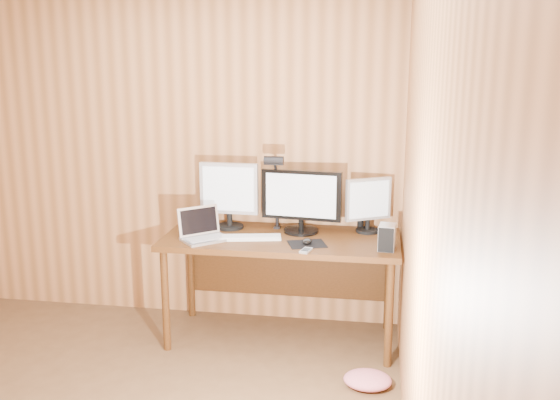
% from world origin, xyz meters
% --- Properties ---
extents(room_shell, '(4.00, 4.00, 4.00)m').
position_xyz_m(room_shell, '(0.00, 0.00, 1.25)').
color(room_shell, brown).
rests_on(room_shell, ground).
extents(desk, '(1.60, 0.70, 0.75)m').
position_xyz_m(desk, '(0.93, 1.70, 0.63)').
color(desk, '#44250E').
rests_on(desk, floor).
extents(monitor_center, '(0.56, 0.25, 0.44)m').
position_xyz_m(monitor_center, '(1.05, 1.77, 0.98)').
color(monitor_center, black).
rests_on(monitor_center, desk).
extents(monitor_left, '(0.42, 0.20, 0.47)m').
position_xyz_m(monitor_left, '(0.53, 1.80, 1.01)').
color(monitor_left, black).
rests_on(monitor_left, desk).
extents(monitor_right, '(0.31, 0.19, 0.38)m').
position_xyz_m(monitor_right, '(1.51, 1.84, 0.96)').
color(monitor_right, black).
rests_on(monitor_right, desk).
extents(laptop, '(0.37, 0.37, 0.21)m').
position_xyz_m(laptop, '(0.41, 1.50, 0.80)').
color(laptop, silver).
rests_on(laptop, desk).
extents(keyboard, '(0.43, 0.20, 0.02)m').
position_xyz_m(keyboard, '(0.73, 1.55, 0.76)').
color(keyboard, white).
rests_on(keyboard, desk).
extents(mousepad, '(0.29, 0.26, 0.00)m').
position_xyz_m(mousepad, '(1.12, 1.49, 0.75)').
color(mousepad, black).
rests_on(mousepad, desk).
extents(mouse, '(0.10, 0.12, 0.04)m').
position_xyz_m(mouse, '(1.12, 1.49, 0.77)').
color(mouse, black).
rests_on(mouse, mousepad).
extents(hard_drive, '(0.12, 0.16, 0.16)m').
position_xyz_m(hard_drive, '(1.64, 1.46, 0.83)').
color(hard_drive, silver).
rests_on(hard_drive, desk).
extents(phone, '(0.08, 0.12, 0.02)m').
position_xyz_m(phone, '(1.14, 1.33, 0.76)').
color(phone, silver).
rests_on(phone, desk).
extents(speaker, '(0.05, 0.05, 0.11)m').
position_xyz_m(speaker, '(1.46, 1.92, 0.80)').
color(speaker, black).
rests_on(speaker, desk).
extents(desk_lamp, '(0.13, 0.19, 0.58)m').
position_xyz_m(desk_lamp, '(0.87, 1.77, 1.11)').
color(desk_lamp, black).
rests_on(desk_lamp, desk).
extents(fabric_pile, '(0.33, 0.29, 0.09)m').
position_xyz_m(fabric_pile, '(1.55, 1.06, 0.05)').
color(fabric_pile, '#CF6471').
rests_on(fabric_pile, floor).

